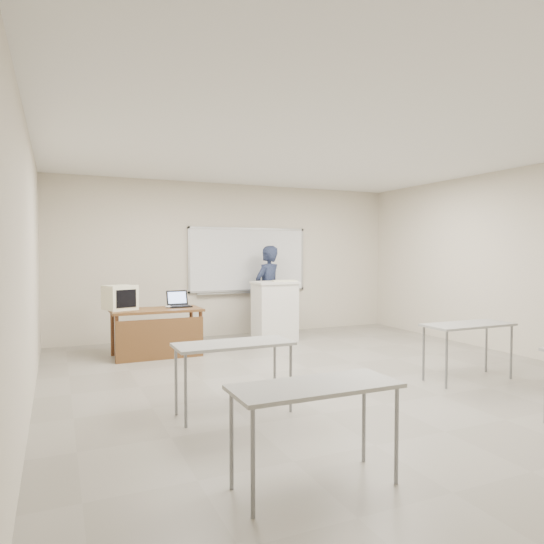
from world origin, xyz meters
name	(u,v)px	position (x,y,z in m)	size (l,w,h in m)	color
floor	(341,384)	(0.00, 0.00, -0.01)	(7.00, 8.00, 0.01)	gray
whiteboard	(248,261)	(0.30, 3.97, 1.48)	(2.48, 0.10, 1.31)	white
student_desks	(414,351)	(0.00, -1.35, 0.67)	(4.40, 2.20, 0.73)	gray
instructor_desk	(158,323)	(-1.80, 2.49, 0.54)	(1.40, 0.70, 0.75)	brown
podium	(275,311)	(0.46, 3.03, 0.56)	(0.78, 0.57, 1.11)	silver
crt_monitor	(119,298)	(-2.35, 2.73, 0.94)	(0.42, 0.47, 0.40)	#EAE7C4
laptop	(179,303)	(-1.40, 2.76, 0.81)	(0.35, 0.33, 0.26)	black
mouse	(168,307)	(-1.60, 2.65, 0.77)	(0.10, 0.07, 0.04)	#ADB0B5
keyboard	(285,281)	(0.61, 2.91, 1.12)	(0.45, 0.15, 0.02)	#EAE7C4
presenter	(268,291)	(0.56, 3.59, 0.89)	(0.65, 0.43, 1.78)	black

